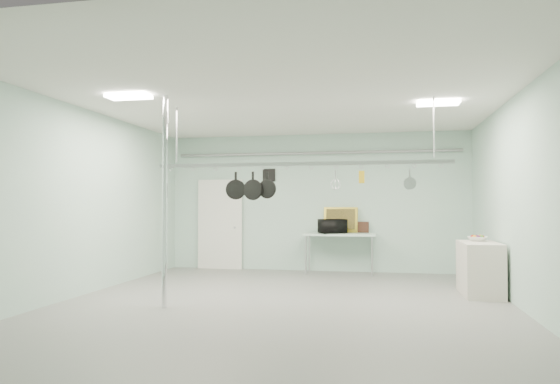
% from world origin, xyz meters
% --- Properties ---
extents(floor, '(8.00, 8.00, 0.00)m').
position_xyz_m(floor, '(0.00, 0.00, 0.00)').
color(floor, gray).
rests_on(floor, ground).
extents(ceiling, '(7.00, 8.00, 0.02)m').
position_xyz_m(ceiling, '(0.00, 0.00, 3.19)').
color(ceiling, silver).
rests_on(ceiling, back_wall).
extents(back_wall, '(7.00, 0.02, 3.20)m').
position_xyz_m(back_wall, '(0.00, 3.99, 1.60)').
color(back_wall, '#A1C2B7').
rests_on(back_wall, floor).
extents(right_wall, '(0.02, 8.00, 3.20)m').
position_xyz_m(right_wall, '(3.49, 0.00, 1.60)').
color(right_wall, '#A1C2B7').
rests_on(right_wall, floor).
extents(door, '(1.10, 0.10, 2.20)m').
position_xyz_m(door, '(-2.30, 3.94, 1.05)').
color(door, silver).
rests_on(door, floor).
extents(wall_vent, '(0.30, 0.04, 0.30)m').
position_xyz_m(wall_vent, '(-1.10, 3.97, 2.25)').
color(wall_vent, black).
rests_on(wall_vent, back_wall).
extents(conduit_pipe, '(6.60, 0.07, 0.07)m').
position_xyz_m(conduit_pipe, '(0.00, 3.90, 2.75)').
color(conduit_pipe, gray).
rests_on(conduit_pipe, back_wall).
extents(chrome_pole, '(0.08, 0.08, 3.20)m').
position_xyz_m(chrome_pole, '(-1.70, -0.60, 1.60)').
color(chrome_pole, silver).
rests_on(chrome_pole, floor).
extents(prep_table, '(1.60, 0.70, 0.91)m').
position_xyz_m(prep_table, '(0.60, 3.60, 0.83)').
color(prep_table, silver).
rests_on(prep_table, floor).
extents(side_cabinet, '(0.60, 1.20, 0.90)m').
position_xyz_m(side_cabinet, '(3.15, 1.40, 0.45)').
color(side_cabinet, beige).
rests_on(side_cabinet, floor).
extents(pot_rack, '(4.80, 0.06, 1.00)m').
position_xyz_m(pot_rack, '(0.20, 0.30, 2.23)').
color(pot_rack, '#B7B7BC').
rests_on(pot_rack, ceiling).
extents(light_panel_left, '(0.65, 0.30, 0.05)m').
position_xyz_m(light_panel_left, '(-2.20, -0.80, 3.16)').
color(light_panel_left, white).
rests_on(light_panel_left, ceiling).
extents(light_panel_right, '(0.65, 0.30, 0.05)m').
position_xyz_m(light_panel_right, '(2.40, 0.60, 3.16)').
color(light_panel_right, white).
rests_on(light_panel_right, ceiling).
extents(microwave, '(0.68, 0.59, 0.32)m').
position_xyz_m(microwave, '(0.45, 3.48, 1.06)').
color(microwave, black).
rests_on(microwave, prep_table).
extents(coffee_canister, '(0.13, 0.13, 0.19)m').
position_xyz_m(coffee_canister, '(0.64, 3.45, 1.00)').
color(coffee_canister, silver).
rests_on(coffee_canister, prep_table).
extents(painting_large, '(0.79, 0.20, 0.58)m').
position_xyz_m(painting_large, '(0.60, 3.90, 1.20)').
color(painting_large, gold).
rests_on(painting_large, prep_table).
extents(painting_small, '(0.30, 0.09, 0.25)m').
position_xyz_m(painting_small, '(1.09, 3.90, 1.03)').
color(painting_small, '#351D12').
rests_on(painting_small, prep_table).
extents(fruit_bowl, '(0.42, 0.42, 0.08)m').
position_xyz_m(fruit_bowl, '(3.17, 1.66, 0.94)').
color(fruit_bowl, silver).
rests_on(fruit_bowl, side_cabinet).
extents(skillet_left, '(0.33, 0.12, 0.43)m').
position_xyz_m(skillet_left, '(-0.86, 0.30, 1.87)').
color(skillet_left, black).
rests_on(skillet_left, pot_rack).
extents(skillet_mid, '(0.34, 0.11, 0.47)m').
position_xyz_m(skillet_mid, '(-0.56, 0.30, 1.85)').
color(skillet_mid, black).
rests_on(skillet_mid, pot_rack).
extents(skillet_right, '(0.32, 0.13, 0.42)m').
position_xyz_m(skillet_right, '(-0.32, 0.30, 1.87)').
color(skillet_right, black).
rests_on(skillet_right, pot_rack).
extents(whisk, '(0.19, 0.19, 0.33)m').
position_xyz_m(whisk, '(0.79, 0.30, 1.92)').
color(whisk, '#A2A2A7').
rests_on(whisk, pot_rack).
extents(grater, '(0.09, 0.03, 0.22)m').
position_xyz_m(grater, '(1.20, 0.30, 1.98)').
color(grater, gold).
rests_on(grater, pot_rack).
extents(saucepan, '(0.20, 0.13, 0.33)m').
position_xyz_m(saucepan, '(1.93, 0.30, 1.92)').
color(saucepan, '#A2A1A6').
rests_on(saucepan, pot_rack).
extents(fruit_cluster, '(0.24, 0.24, 0.09)m').
position_xyz_m(fruit_cluster, '(3.17, 1.66, 0.98)').
color(fruit_cluster, maroon).
rests_on(fruit_cluster, fruit_bowl).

